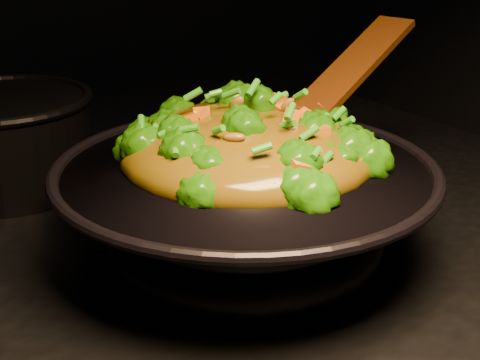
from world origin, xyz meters
TOP-DOWN VIEW (x-y plane):
  - wok at (0.02, -0.05)m, footprint 0.45×0.45m
  - stir_fry at (0.05, -0.02)m, footprint 0.32×0.32m
  - spatula at (0.17, -0.02)m, footprint 0.31×0.13m
  - back_pot at (-0.11, 0.32)m, footprint 0.28×0.28m

SIDE VIEW (x-z plane):
  - wok at x=0.02m, z-range 0.90..1.01m
  - back_pot at x=-0.11m, z-range 0.90..1.03m
  - stir_fry at x=0.05m, z-range 1.01..1.11m
  - spatula at x=0.17m, z-range 1.00..1.13m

